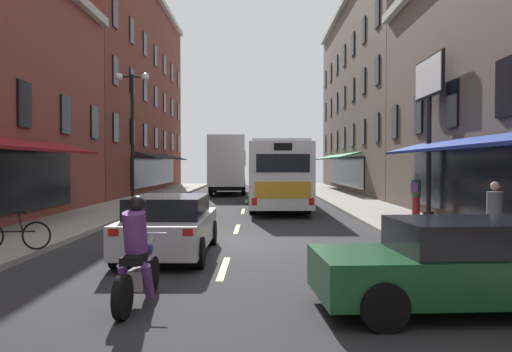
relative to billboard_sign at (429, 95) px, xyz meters
name	(u,v)px	position (x,y,z in m)	size (l,w,h in m)	color
ground_plane	(232,244)	(-7.05, -5.32, -4.74)	(34.80, 80.00, 0.10)	#28282B
lane_centre_dashes	(232,244)	(-7.05, -5.57, -4.69)	(0.14, 73.90, 0.01)	#DBCC4C
sidewalk_left	(16,240)	(-12.95, -5.32, -4.62)	(3.00, 80.00, 0.14)	gray
sidewalk_right	(450,240)	(-1.15, -5.32, -4.62)	(3.00, 80.00, 0.14)	gray
billboard_sign	(429,95)	(0.00, 0.00, 0.00)	(0.40, 3.01, 5.97)	black
transit_bus	(277,174)	(-5.44, 6.58, -3.03)	(2.69, 12.17, 3.16)	silver
box_truck	(228,165)	(-8.53, 17.47, -2.61)	(2.64, 8.28, 4.03)	white
sedan_near	(170,225)	(-8.41, -7.31, -3.98)	(1.92, 4.54, 1.40)	silver
sedan_mid	(233,180)	(-8.78, 29.02, -4.00)	(1.95, 4.33, 1.35)	navy
sedan_far	(469,264)	(-3.29, -11.91, -4.02)	(4.45, 2.15, 1.33)	#144723
motorcycle_rider	(138,259)	(-8.15, -11.67, -3.99)	(0.62, 2.07, 1.66)	black
bicycle_near	(13,234)	(-12.03, -7.43, -4.19)	(1.71, 0.48, 0.91)	black
pedestrian_near	(416,194)	(-0.49, -0.08, -3.68)	(0.44, 0.52, 1.65)	maroon
pedestrian_mid	(495,216)	(-1.01, -7.70, -3.74)	(0.36, 0.36, 1.60)	#4C4C51
street_lamp_twin	(132,135)	(-11.66, 2.49, -1.34)	(1.42, 0.32, 5.83)	black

